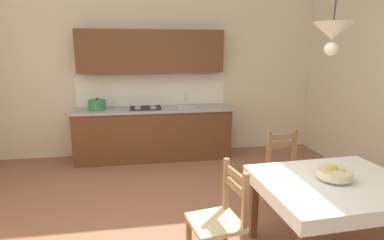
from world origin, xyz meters
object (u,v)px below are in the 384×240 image
(dining_table, at_px, (335,194))
(pendant_lamp, at_px, (333,32))
(dining_chair_kitchen_side, at_px, (287,172))
(fruit_bowl, at_px, (334,174))
(kitchen_cabinetry, at_px, (153,110))
(dining_chair_tv_side, at_px, (220,221))

(dining_table, relative_size, pendant_lamp, 1.70)
(dining_chair_kitchen_side, relative_size, fruit_bowl, 3.10)
(kitchen_cabinetry, bearing_deg, dining_chair_kitchen_side, -53.09)
(dining_chair_kitchen_side, height_order, dining_chair_tv_side, same)
(kitchen_cabinetry, relative_size, fruit_bowl, 8.89)
(dining_chair_kitchen_side, bearing_deg, kitchen_cabinetry, 126.91)
(dining_table, xyz_separation_m, dining_chair_kitchen_side, (0.03, 0.98, -0.19))
(dining_chair_tv_side, bearing_deg, dining_chair_kitchen_side, 41.16)
(dining_table, xyz_separation_m, dining_chair_tv_side, (-1.04, 0.04, -0.19))
(kitchen_cabinetry, xyz_separation_m, pendant_lamp, (1.35, -2.95, 1.16))
(kitchen_cabinetry, relative_size, dining_chair_tv_side, 2.87)
(kitchen_cabinetry, relative_size, dining_table, 1.95)
(dining_table, distance_m, pendant_lamp, 1.39)
(dining_table, height_order, fruit_bowl, fruit_bowl)
(dining_chair_kitchen_side, bearing_deg, pendant_lamp, -100.61)
(dining_chair_kitchen_side, bearing_deg, fruit_bowl, -92.51)
(dining_chair_tv_side, bearing_deg, dining_table, -2.07)
(dining_chair_tv_side, bearing_deg, pendant_lamp, 0.81)
(dining_chair_kitchen_side, xyz_separation_m, dining_chair_tv_side, (-1.07, -0.94, 0.00))
(dining_chair_kitchen_side, distance_m, pendant_lamp, 1.83)
(dining_table, xyz_separation_m, fruit_bowl, (-0.01, 0.02, 0.18))
(dining_table, xyz_separation_m, pendant_lamp, (-0.14, 0.05, 1.38))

